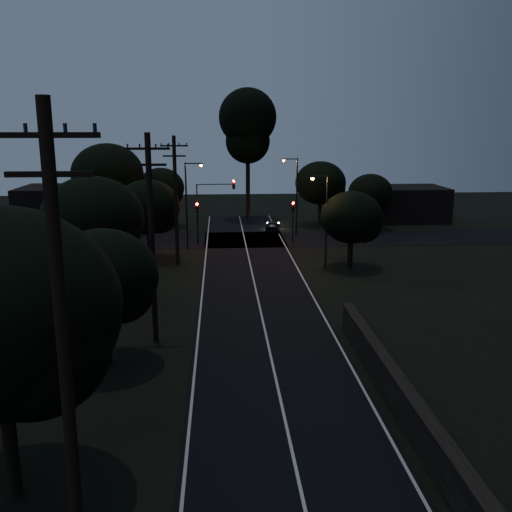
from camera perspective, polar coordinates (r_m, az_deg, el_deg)
road_surface at (r=46.82m, az=-0.56°, el=-0.99°), size 60.00×70.00×0.03m
utility_pole_near at (r=13.75m, az=-18.62°, el=-9.79°), size 2.20×0.30×12.00m
utility_pole_mid at (r=29.98m, az=-10.41°, el=1.96°), size 2.20×0.30×11.00m
utility_pole_far at (r=46.74m, az=-8.03°, el=5.69°), size 2.20×0.30×10.50m
tree_left_a at (r=18.11m, az=-23.92°, el=-5.65°), size 7.28×7.28×9.20m
tree_left_b at (r=27.59m, az=-14.76°, el=-2.23°), size 5.26×5.26×6.68m
tree_left_c at (r=37.43m, az=-15.70°, el=3.26°), size 6.53×6.53×8.25m
tree_left_d at (r=48.97m, az=-10.54°, el=4.70°), size 5.41×5.41×6.86m
tree_far_nw at (r=64.83m, az=-9.34°, el=6.64°), size 5.24×5.24×6.64m
tree_far_w at (r=61.35m, az=-14.39°, el=7.79°), size 7.42×7.42×9.47m
tree_far_ne at (r=65.50m, az=6.65°, el=7.15°), size 5.76×5.76×7.28m
tree_far_e at (r=63.79m, az=11.53°, el=6.13°), size 4.80×4.80×6.09m
tree_right_a at (r=45.98m, az=9.76°, el=3.69°), size 4.91×4.91×6.24m
tall_pine at (r=69.31m, az=-0.84°, el=12.96°), size 6.85×6.85×15.57m
building_left at (r=69.13m, az=-18.41°, el=4.79°), size 10.00×8.00×4.40m
building_right at (r=71.50m, az=14.73°, el=5.12°), size 9.00×7.00×4.00m
signal_left at (r=54.93m, az=-5.88°, el=4.06°), size 0.28×0.35×4.10m
signal_right at (r=55.34m, az=3.71°, el=4.17°), size 0.28×0.35×4.10m
signal_mast at (r=54.68m, az=-4.14°, el=5.64°), size 3.70×0.35×6.25m
streetlight_a at (r=52.74m, az=-6.78°, el=5.63°), size 1.66×0.26×8.00m
streetlight_b at (r=59.13m, az=3.92°, el=6.50°), size 1.66×0.26×8.00m
streetlight_c at (r=45.54m, az=6.87°, el=4.09°), size 1.46×0.26×7.50m
car at (r=61.45m, az=1.67°, el=2.99°), size 1.95×3.82×1.24m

